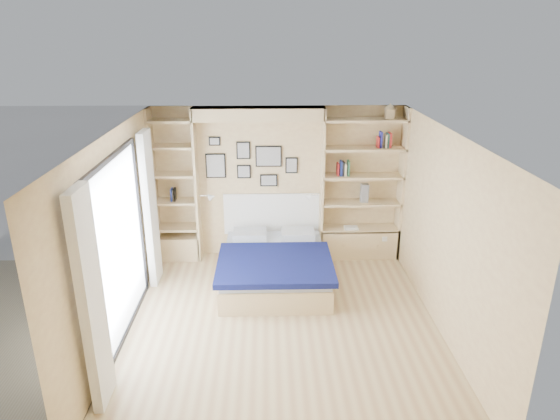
{
  "coord_description": "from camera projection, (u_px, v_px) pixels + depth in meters",
  "views": [
    {
      "loc": [
        -0.17,
        -5.55,
        3.63
      ],
      "look_at": [
        -0.0,
        0.9,
        1.27
      ],
      "focal_mm": 32.0,
      "sensor_mm": 36.0,
      "label": 1
    }
  ],
  "objects": [
    {
      "name": "deck_chair",
      "position": [
        79.0,
        279.0,
        6.91
      ],
      "size": [
        0.61,
        0.83,
        0.75
      ],
      "rotation": [
        0.0,
        0.0,
        -0.23
      ],
      "color": "tan",
      "rests_on": "ground"
    },
    {
      "name": "bed",
      "position": [
        275.0,
        265.0,
        7.51
      ],
      "size": [
        1.65,
        2.05,
        1.07
      ],
      "color": "beige",
      "rests_on": "ground"
    },
    {
      "name": "reading_lamps",
      "position": [
        260.0,
        196.0,
        7.95
      ],
      "size": [
        1.92,
        0.12,
        0.15
      ],
      "color": "silver",
      "rests_on": "ground"
    },
    {
      "name": "room_shell",
      "position": [
        254.0,
        208.0,
        7.51
      ],
      "size": [
        4.5,
        4.5,
        4.5
      ],
      "color": "beige",
      "rests_on": "ground"
    },
    {
      "name": "ground",
      "position": [
        282.0,
        326.0,
        6.46
      ],
      "size": [
        4.5,
        4.5,
        0.0
      ],
      "primitive_type": "plane",
      "color": "tan",
      "rests_on": "ground"
    },
    {
      "name": "deck",
      "position": [
        1.0,
        330.0,
        6.37
      ],
      "size": [
        3.2,
        4.0,
        0.05
      ],
      "primitive_type": "cube",
      "color": "brown",
      "rests_on": "ground"
    },
    {
      "name": "shelf_decor",
      "position": [
        348.0,
        159.0,
        7.85
      ],
      "size": [
        3.53,
        0.23,
        2.03
      ],
      "color": "#A51E1E",
      "rests_on": "ground"
    },
    {
      "name": "photo_gallery",
      "position": [
        250.0,
        162.0,
        7.99
      ],
      "size": [
        1.48,
        0.02,
        0.82
      ],
      "color": "black",
      "rests_on": "ground"
    }
  ]
}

